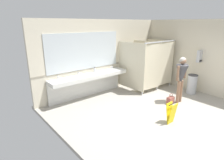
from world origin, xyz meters
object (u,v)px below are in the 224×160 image
at_px(handbag, 170,100).
at_px(soap_dispenser, 95,70).
at_px(paper_towel_dispenser_upper, 200,56).
at_px(wet_floor_sign, 171,113).
at_px(paper_cup, 106,71).
at_px(person_standing, 181,75).
at_px(trash_bin, 192,84).

bearing_deg(handbag, soap_dispenser, 121.39).
distance_m(paper_towel_dispenser_upper, handbag, 2.27).
xyz_separation_m(handbag, wet_floor_sign, (-1.15, -0.76, 0.18)).
height_order(soap_dispenser, paper_cup, soap_dispenser).
bearing_deg(paper_cup, paper_towel_dispenser_upper, -36.14).
bearing_deg(person_standing, paper_cup, 121.76).
height_order(paper_cup, wet_floor_sign, paper_cup).
relative_size(trash_bin, soap_dispenser, 3.86).
height_order(soap_dispenser, wet_floor_sign, soap_dispenser).
bearing_deg(wet_floor_sign, paper_cup, 89.05).
bearing_deg(wet_floor_sign, person_standing, 23.42).
distance_m(paper_cup, wet_floor_sign, 3.01).
distance_m(paper_towel_dispenser_upper, wet_floor_sign, 3.30).
xyz_separation_m(paper_towel_dispenser_upper, trash_bin, (-0.35, 0.00, -1.07)).
bearing_deg(soap_dispenser, wet_floor_sign, -84.08).
distance_m(trash_bin, soap_dispenser, 3.87).
height_order(paper_towel_dispenser_upper, wet_floor_sign, paper_towel_dispenser_upper).
bearing_deg(paper_cup, wet_floor_sign, -90.95).
distance_m(paper_towel_dispenser_upper, trash_bin, 1.13).
relative_size(paper_cup, wet_floor_sign, 0.14).
relative_size(soap_dispenser, wet_floor_sign, 0.33).
height_order(paper_towel_dispenser_upper, paper_cup, paper_towel_dispenser_upper).
bearing_deg(paper_cup, person_standing, -58.24).
bearing_deg(paper_towel_dispenser_upper, trash_bin, 179.93).
relative_size(paper_towel_dispenser_upper, trash_bin, 0.60).
distance_m(person_standing, soap_dispenser, 3.13).
height_order(paper_towel_dispenser_upper, handbag, paper_towel_dispenser_upper).
bearing_deg(trash_bin, person_standing, -172.50).
relative_size(paper_towel_dispenser_upper, paper_cup, 5.58).
distance_m(trash_bin, handbag, 1.52).
bearing_deg(wet_floor_sign, paper_towel_dispenser_upper, 14.83).
bearing_deg(person_standing, trash_bin, 7.50).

